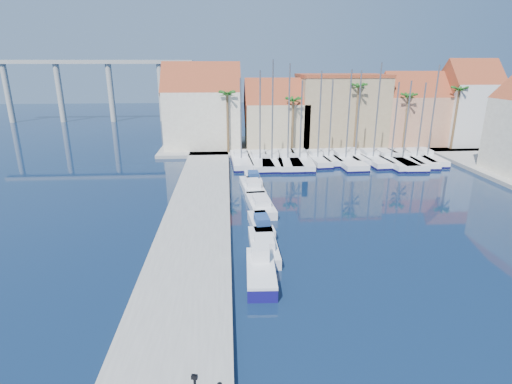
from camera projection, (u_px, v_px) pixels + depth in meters
The scene contains 34 objects.
ground at pixel (337, 313), 22.91m from camera, with size 260.00×260.00×0.00m, color black.
quay_west at pixel (196, 224), 35.04m from camera, with size 6.00×77.00×0.50m, color gray.
shore_north at pixel (321, 145), 69.07m from camera, with size 54.00×16.00×0.50m, color gray.
fishing_boat at pixel (261, 270), 26.43m from camera, with size 2.06×5.58×1.93m.
motorboat_west_0 at pixel (264, 246), 30.21m from camera, with size 2.00×6.15×1.40m.
motorboat_west_1 at pixel (261, 224), 34.28m from camera, with size 2.05×5.25×1.40m.
motorboat_west_2 at pixel (260, 204), 39.07m from camera, with size 2.71×6.72×1.40m.
motorboat_west_3 at pixel (252, 187), 44.71m from camera, with size 2.67×6.79×1.40m.
motorboat_west_4 at pixel (253, 178), 48.09m from camera, with size 1.91×5.35×1.40m.
sailboat_0 at pixel (241, 160), 56.82m from camera, with size 3.12×10.29×11.86m.
sailboat_1 at pixel (259, 160), 56.47m from camera, with size 3.40×11.11×12.82m.
sailboat_2 at pixel (272, 160), 56.48m from camera, with size 3.61×10.85×14.18m.
sailboat_3 at pixel (287, 160), 56.99m from camera, with size 3.29×11.82×13.69m.
sailboat_4 at pixel (299, 159), 57.14m from camera, with size 3.79×11.86×11.50m.
sailboat_5 at pixel (317, 158), 57.45m from camera, with size 2.84×8.66×12.75m.
sailboat_6 at pixel (328, 158), 57.99m from camera, with size 2.71×8.23×11.59m.
sailboat_7 at pixel (344, 159), 57.29m from camera, with size 3.67×11.84×12.94m.
sailboat_8 at pixel (354, 156), 58.71m from camera, with size 2.80×8.58×12.78m.
sailboat_9 at pixel (371, 158), 57.80m from camera, with size 3.29×10.27×13.81m.
sailboat_10 at pixel (389, 159), 57.44m from camera, with size 4.09×12.19×11.28m.
sailboat_11 at pixel (401, 159), 57.33m from camera, with size 3.42×11.96×11.48m.
sailboat_12 at pixel (415, 158), 58.03m from camera, with size 3.45×10.97×11.19m.
sailboat_13 at pixel (425, 157), 58.53m from camera, with size 2.99×9.90×13.50m.
building_0 at pixel (203, 109), 64.83m from camera, with size 12.30×9.00×13.50m.
building_1 at pixel (276, 116), 66.02m from camera, with size 10.30×8.00×11.00m.
building_2 at pixel (340, 109), 67.42m from camera, with size 14.20×10.20×11.50m.
building_3 at pixel (411, 112), 67.41m from camera, with size 10.30×8.00×12.00m.
building_4 at pixel (467, 105), 66.72m from camera, with size 8.30×8.00×14.00m.
palm_0 at pixel (227, 96), 59.57m from camera, with size 2.60×2.60×10.15m.
palm_1 at pixel (293, 102), 60.54m from camera, with size 2.60×2.60×9.15m.
palm_2 at pixel (359, 89), 60.64m from camera, with size 2.60×2.60×11.15m.
palm_3 at pixel (409, 98), 61.61m from camera, with size 2.60×2.60×9.65m.
palm_4 at pixel (459, 91), 61.86m from camera, with size 2.60×2.60×10.65m.
viaduct at pixel (88, 78), 94.94m from camera, with size 48.00×2.20×14.45m.
Camera 1 is at (-6.04, -19.27, 13.68)m, focal length 28.00 mm.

